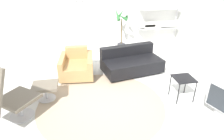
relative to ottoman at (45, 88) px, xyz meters
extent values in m
plane|color=silver|center=(1.24, -0.03, -0.26)|extent=(12.00, 12.00, 0.00)
cube|color=silver|center=(1.24, 2.79, 1.14)|extent=(12.00, 0.06, 2.80)
cylinder|color=tan|center=(1.10, -0.40, -0.26)|extent=(2.57, 2.57, 0.01)
cylinder|color=#BCBCC1|center=(-0.40, -0.50, -0.25)|extent=(0.62, 0.62, 0.02)
cylinder|color=#BCBCC1|center=(-0.40, -0.50, -0.08)|extent=(0.06, 0.06, 0.33)
cube|color=#6B6051|center=(-0.40, -0.50, 0.13)|extent=(0.84, 0.83, 0.06)
cylinder|color=#BCBCC1|center=(0.00, 0.00, -0.25)|extent=(0.36, 0.36, 0.02)
cylinder|color=#BCBCC1|center=(0.00, 0.00, -0.11)|extent=(0.05, 0.05, 0.27)
cube|color=#6B6051|center=(0.00, 0.00, 0.05)|extent=(0.52, 0.44, 0.06)
cube|color=silver|center=(0.67, 0.91, -0.23)|extent=(0.72, 0.79, 0.06)
cube|color=#AD8451|center=(0.67, 0.91, -0.05)|extent=(0.64, 0.94, 0.30)
cube|color=#AD8451|center=(0.70, 1.27, 0.26)|extent=(0.58, 0.23, 0.32)
cube|color=#AD8451|center=(1.01, 0.88, 0.04)|extent=(0.20, 0.91, 0.48)
cube|color=#AD8451|center=(0.33, 0.94, 0.04)|extent=(0.20, 0.91, 0.48)
cube|color=black|center=(2.10, 0.88, -0.24)|extent=(1.46, 0.94, 0.05)
cube|color=black|center=(2.10, 0.88, -0.05)|extent=(1.63, 1.09, 0.32)
cube|color=black|center=(2.04, 1.18, 0.25)|extent=(1.52, 0.47, 0.28)
cube|color=black|center=(2.79, -0.51, 0.22)|extent=(0.41, 0.41, 0.02)
cylinder|color=black|center=(2.61, -0.69, -0.03)|extent=(0.02, 0.02, 0.47)
cylinder|color=black|center=(2.97, -0.69, -0.03)|extent=(0.02, 0.02, 0.47)
cylinder|color=black|center=(2.61, -0.33, -0.03)|extent=(0.02, 0.02, 0.47)
cylinder|color=black|center=(2.97, -0.33, -0.03)|extent=(0.02, 0.02, 0.47)
cube|color=#282D33|center=(3.11, -1.23, 0.15)|extent=(0.17, 0.46, 0.41)
cylinder|color=#333338|center=(2.15, 2.32, -0.11)|extent=(0.25, 0.25, 0.31)
cylinder|color=#382819|center=(2.15, 2.32, 0.04)|extent=(0.23, 0.23, 0.02)
cylinder|color=brown|center=(2.15, 2.32, 0.45)|extent=(0.04, 0.04, 0.79)
cone|color=#2D6B33|center=(2.30, 2.29, 0.94)|extent=(0.17, 0.37, 0.27)
cone|color=#2D6B33|center=(2.13, 2.42, 0.97)|extent=(0.30, 0.15, 0.31)
cone|color=#2D6B33|center=(2.00, 2.30, 0.99)|extent=(0.15, 0.38, 0.37)
cone|color=#2D6B33|center=(2.14, 2.18, 0.92)|extent=(0.32, 0.11, 0.24)
cylinder|color=#BCBCC1|center=(2.79, 2.63, 0.62)|extent=(0.03, 0.03, 1.76)
cylinder|color=#BCBCC1|center=(4.12, 2.63, 0.62)|extent=(0.03, 0.03, 1.76)
cube|color=silver|center=(3.46, 2.51, 0.46)|extent=(1.39, 0.28, 0.02)
cube|color=silver|center=(3.46, 2.51, 0.52)|extent=(1.39, 0.28, 0.02)
cube|color=silver|center=(3.46, 2.51, 1.13)|extent=(1.39, 0.28, 0.02)
cube|color=beige|center=(3.21, 2.50, 0.54)|extent=(0.54, 0.24, 0.13)
cube|color=silver|center=(3.04, 2.50, 0.59)|extent=(0.50, 0.24, 0.12)
camera|label=1|loc=(0.70, -3.71, 2.17)|focal=32.00mm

